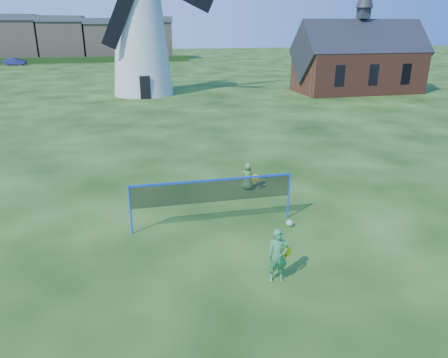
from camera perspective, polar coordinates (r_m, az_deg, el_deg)
ground at (r=13.08m, az=-0.36°, el=-6.99°), size 220.00×220.00×0.00m
windmill at (r=39.67m, az=-11.26°, el=19.12°), size 12.35×5.30×16.41m
chapel at (r=42.68m, az=17.72°, el=14.85°), size 11.67×5.66×9.87m
badminton_net at (r=12.95m, az=-1.55°, el=-1.74°), size 5.05×0.05×1.55m
player_girl at (r=10.47m, az=7.29°, el=-10.25°), size 0.69×0.40×1.38m
player_boy at (r=16.13m, az=3.25°, el=0.36°), size 0.66×0.51×1.05m
play_ball at (r=13.46m, az=8.86°, el=-5.91°), size 0.22×0.22×0.22m
hedge at (r=79.96m, az=-27.99°, el=13.87°), size 62.00×0.80×1.00m
car_right at (r=77.43m, az=-26.43°, el=14.01°), size 3.41×1.48×1.09m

